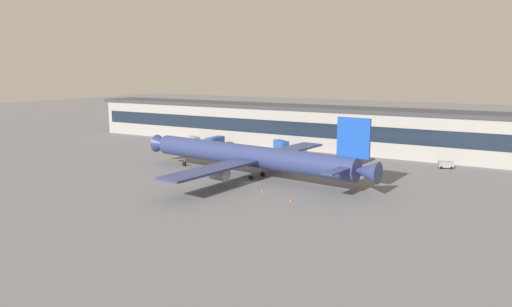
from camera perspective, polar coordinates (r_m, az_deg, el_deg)
name	(u,v)px	position (r m, az deg, el deg)	size (l,w,h in m)	color
ground_plane	(249,182)	(105.88, -0.84, -3.56)	(600.00, 600.00, 0.00)	slate
terminal_building	(334,128)	(151.40, 9.50, 3.07)	(191.47, 15.49, 13.59)	#9E9993
airliner	(251,156)	(110.08, -0.66, -0.32)	(64.41, 55.72, 15.77)	navy
stair_truck	(281,146)	(145.28, 3.06, 0.98)	(6.32, 5.33, 3.55)	#2651A5
follow_me_car	(299,152)	(138.99, 5.33, 0.16)	(4.79, 3.52, 1.85)	#2651A5
baggage_tug	(445,164)	(130.24, 22.16, -1.23)	(4.07, 3.12, 1.85)	gray
fuel_truck	(214,142)	(154.15, -5.12, 1.45)	(3.29, 8.55, 3.35)	#2651A5
crew_van	(194,140)	(162.58, -7.61, 1.70)	(5.64, 4.16, 2.55)	gray
traffic_cone_0	(291,200)	(90.88, 4.29, -5.69)	(0.52, 0.52, 0.66)	#F2590C
traffic_cone_1	(160,178)	(111.04, -11.68, -2.96)	(0.49, 0.49, 0.62)	#F2590C
traffic_cone_2	(207,192)	(97.25, -6.05, -4.69)	(0.46, 0.46, 0.58)	#F2590C
traffic_cone_3	(262,191)	(97.38, 0.78, -4.59)	(0.50, 0.50, 0.62)	#F2590C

